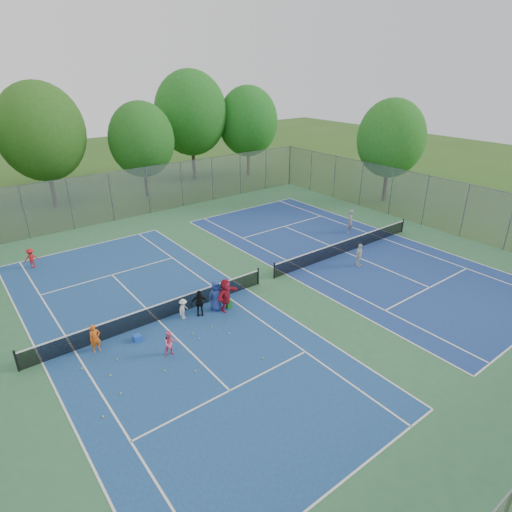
{
  "coord_description": "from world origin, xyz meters",
  "views": [
    {
      "loc": [
        -14.24,
        -17.53,
        11.89
      ],
      "look_at": [
        0.0,
        1.0,
        1.3
      ],
      "focal_mm": 30.0,
      "sensor_mm": 36.0,
      "label": 1
    }
  ],
  "objects_px": {
    "ball_crate": "(137,338)",
    "instructor": "(350,221)",
    "net_right": "(346,246)",
    "net_left": "(157,313)",
    "ball_hopper": "(229,304)"
  },
  "relations": [
    {
      "from": "instructor",
      "to": "net_right",
      "type": "bearing_deg",
      "value": 3.38
    },
    {
      "from": "instructor",
      "to": "ball_hopper",
      "type": "bearing_deg",
      "value": -19.82
    },
    {
      "from": "net_left",
      "to": "ball_hopper",
      "type": "distance_m",
      "value": 3.73
    },
    {
      "from": "net_right",
      "to": "ball_hopper",
      "type": "height_order",
      "value": "net_right"
    },
    {
      "from": "ball_crate",
      "to": "ball_hopper",
      "type": "distance_m",
      "value": 5.06
    },
    {
      "from": "net_right",
      "to": "ball_crate",
      "type": "height_order",
      "value": "net_right"
    },
    {
      "from": "net_left",
      "to": "net_right",
      "type": "distance_m",
      "value": 14.0
    },
    {
      "from": "net_right",
      "to": "instructor",
      "type": "bearing_deg",
      "value": 38.02
    },
    {
      "from": "net_left",
      "to": "ball_crate",
      "type": "bearing_deg",
      "value": -147.21
    },
    {
      "from": "instructor",
      "to": "ball_crate",
      "type": "bearing_deg",
      "value": -24.3
    },
    {
      "from": "ball_crate",
      "to": "ball_hopper",
      "type": "height_order",
      "value": "ball_hopper"
    },
    {
      "from": "net_left",
      "to": "net_right",
      "type": "xyz_separation_m",
      "value": [
        14.0,
        0.0,
        0.0
      ]
    },
    {
      "from": "ball_crate",
      "to": "instructor",
      "type": "bearing_deg",
      "value": 10.35
    },
    {
      "from": "net_right",
      "to": "ball_hopper",
      "type": "xyz_separation_m",
      "value": [
        -10.47,
        -1.17,
        -0.21
      ]
    },
    {
      "from": "ball_hopper",
      "to": "instructor",
      "type": "height_order",
      "value": "instructor"
    }
  ]
}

